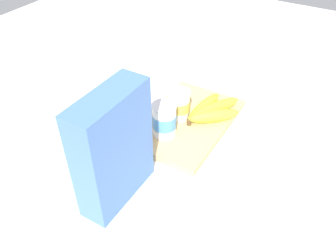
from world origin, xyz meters
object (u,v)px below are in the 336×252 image
at_px(cereal_box, 114,149).
at_px(yogurt_cup_back, 178,105).
at_px(yogurt_cup_front, 164,120).
at_px(cutting_board, 187,122).
at_px(banana_bunch, 211,110).

distance_m(cereal_box, yogurt_cup_back, 0.32).
distance_m(yogurt_cup_front, yogurt_cup_back, 0.09).
xyz_separation_m(yogurt_cup_front, yogurt_cup_back, (0.09, 0.00, -0.01)).
bearing_deg(cereal_box, yogurt_cup_back, -178.13).
height_order(cutting_board, banana_bunch, banana_bunch).
height_order(yogurt_cup_front, yogurt_cup_back, yogurt_cup_front).
height_order(cereal_box, yogurt_cup_back, cereal_box).
relative_size(yogurt_cup_front, banana_bunch, 0.53).
distance_m(yogurt_cup_back, banana_bunch, 0.10).
relative_size(cereal_box, banana_bunch, 1.51).
distance_m(cereal_box, banana_bunch, 0.39).
height_order(cereal_box, yogurt_cup_front, cereal_box).
relative_size(cutting_board, cereal_box, 1.27).
distance_m(yogurt_cup_front, banana_bunch, 0.17).
bearing_deg(cutting_board, banana_bunch, -45.29).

